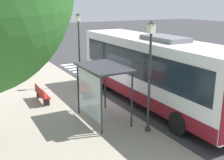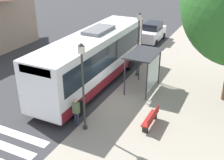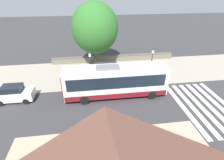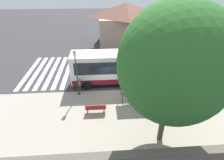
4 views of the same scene
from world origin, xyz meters
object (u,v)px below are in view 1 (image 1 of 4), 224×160
object	(u,v)px
bench	(42,94)
street_lamp_near	(79,44)
street_lamp_far	(150,69)
bus	(153,69)
pedestrian	(89,72)
bus_shelter	(100,76)

from	to	relation	value
bench	street_lamp_near	xyz separation A→B (m)	(2.97, 1.75, 2.27)
bench	street_lamp_far	distance (m)	6.81
bench	street_lamp_near	bearing A→B (deg)	30.49
bus	bench	bearing A→B (deg)	149.14
pedestrian	bench	distance (m)	3.92
bus	bus_shelter	size ratio (longest dim) A/B	4.00
bus_shelter	street_lamp_near	world-z (taller)	street_lamp_near
pedestrian	street_lamp_near	world-z (taller)	street_lamp_near
bench	street_lamp_far	world-z (taller)	street_lamp_far
bus	street_lamp_near	xyz separation A→B (m)	(-2.17, 4.82, 0.83)
bus	street_lamp_far	size ratio (longest dim) A/B	2.44
pedestrian	bench	bearing A→B (deg)	-154.97
pedestrian	street_lamp_far	distance (m)	7.57
street_lamp_near	bus_shelter	bearing A→B (deg)	-102.71
bus_shelter	pedestrian	xyz separation A→B (m)	(1.80, 5.40, -1.20)
bus	street_lamp_near	size ratio (longest dim) A/B	2.42
bus	pedestrian	world-z (taller)	bus
bus_shelter	bench	world-z (taller)	bus_shelter
bus	pedestrian	bearing A→B (deg)	108.80
bus	street_lamp_near	bearing A→B (deg)	114.26
bus	street_lamp_near	world-z (taller)	street_lamp_near
bus	street_lamp_far	bearing A→B (deg)	-129.30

